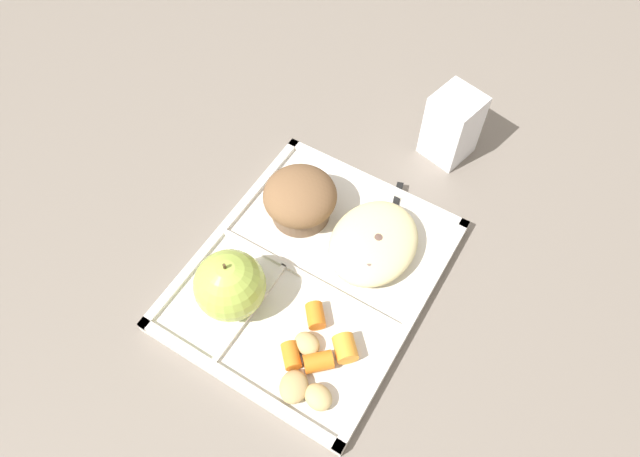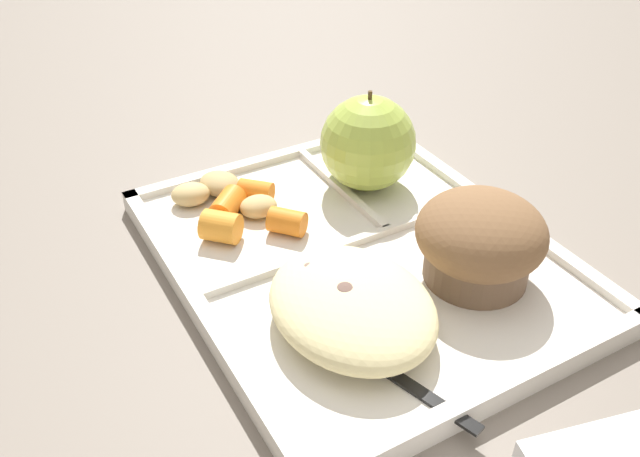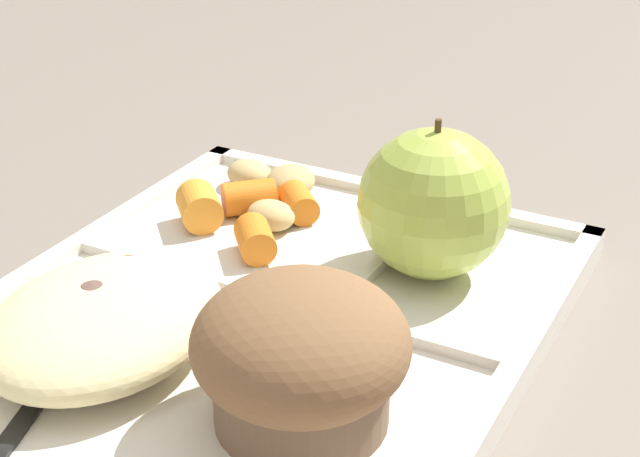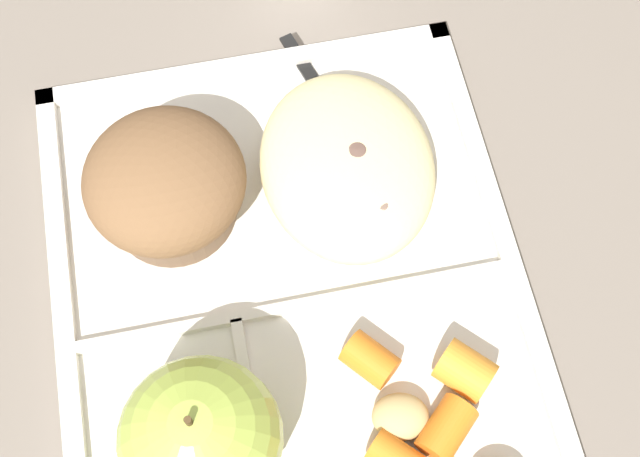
{
  "view_description": "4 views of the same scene",
  "coord_description": "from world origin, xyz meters",
  "px_view_note": "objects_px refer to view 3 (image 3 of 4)",
  "views": [
    {
      "loc": [
        -0.28,
        -0.18,
        0.64
      ],
      "look_at": [
        0.05,
        0.02,
        0.04
      ],
      "focal_mm": 32.1,
      "sensor_mm": 36.0,
      "label": 1
    },
    {
      "loc": [
        0.36,
        -0.24,
        0.34
      ],
      "look_at": [
        -0.01,
        -0.03,
        0.04
      ],
      "focal_mm": 38.7,
      "sensor_mm": 36.0,
      "label": 2
    },
    {
      "loc": [
        0.37,
        0.23,
        0.28
      ],
      "look_at": [
        -0.01,
        0.03,
        0.06
      ],
      "focal_mm": 54.29,
      "sensor_mm": 36.0,
      "label": 3
    },
    {
      "loc": [
        -0.17,
        0.02,
        0.49
      ],
      "look_at": [
        0.02,
        -0.02,
        0.05
      ],
      "focal_mm": 47.82,
      "sensor_mm": 36.0,
      "label": 4
    }
  ],
  "objects_px": {
    "plastic_fork": "(50,384)",
    "bran_muffin": "(301,356)",
    "lunch_tray": "(264,321)",
    "green_apple": "(434,203)"
  },
  "relations": [
    {
      "from": "plastic_fork",
      "to": "bran_muffin",
      "type": "bearing_deg",
      "value": 106.31
    },
    {
      "from": "plastic_fork",
      "to": "lunch_tray",
      "type": "bearing_deg",
      "value": 151.56
    },
    {
      "from": "green_apple",
      "to": "lunch_tray",
      "type": "bearing_deg",
      "value": -36.19
    },
    {
      "from": "green_apple",
      "to": "bran_muffin",
      "type": "xyz_separation_m",
      "value": [
        0.15,
        -0.0,
        -0.01
      ]
    },
    {
      "from": "green_apple",
      "to": "plastic_fork",
      "type": "relative_size",
      "value": 0.64
    },
    {
      "from": "bran_muffin",
      "to": "lunch_tray",
      "type": "bearing_deg",
      "value": -138.58
    },
    {
      "from": "lunch_tray",
      "to": "bran_muffin",
      "type": "height_order",
      "value": "bran_muffin"
    },
    {
      "from": "lunch_tray",
      "to": "plastic_fork",
      "type": "distance_m",
      "value": 0.12
    },
    {
      "from": "green_apple",
      "to": "bran_muffin",
      "type": "distance_m",
      "value": 0.15
    },
    {
      "from": "green_apple",
      "to": "bran_muffin",
      "type": "height_order",
      "value": "green_apple"
    }
  ]
}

